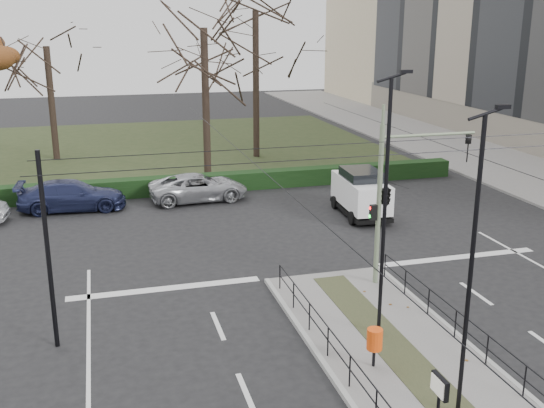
{
  "coord_description": "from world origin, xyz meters",
  "views": [
    {
      "loc": [
        -7.94,
        -16.29,
        9.43
      ],
      "look_at": [
        -1.72,
        6.26,
        2.65
      ],
      "focal_mm": 42.0,
      "sensor_mm": 36.0,
      "label": 1
    }
  ],
  "objects": [
    {
      "name": "catenary",
      "position": [
        0.0,
        1.62,
        3.42
      ],
      "size": [
        20.0,
        34.0,
        6.0
      ],
      "color": "black",
      "rests_on": "ground"
    },
    {
      "name": "hedge",
      "position": [
        -6.0,
        18.6,
        0.5
      ],
      "size": [
        38.0,
        1.0,
        1.0
      ],
      "primitive_type": "cube",
      "color": "black",
      "rests_on": "ground"
    },
    {
      "name": "bare_tree_center",
      "position": [
        2.82,
        26.89,
        9.35
      ],
      "size": [
        8.68,
        8.68,
        13.26
      ],
      "color": "black",
      "rests_on": "park"
    },
    {
      "name": "traffic_light",
      "position": [
        1.84,
        3.62,
        3.55
      ],
      "size": [
        3.98,
        2.28,
        5.85
      ],
      "color": "gray",
      "rests_on": "median_island"
    },
    {
      "name": "streetlamp_median_far",
      "position": [
        -0.03,
        -0.05,
        4.19
      ],
      "size": [
        0.67,
        0.14,
        7.97
      ],
      "color": "black",
      "rests_on": "median_island"
    },
    {
      "name": "streetlamp_median_near",
      "position": [
        0.08,
        -4.42,
        3.98
      ],
      "size": [
        0.63,
        0.13,
        7.55
      ],
      "color": "black",
      "rests_on": "median_island"
    },
    {
      "name": "rust_tree",
      "position": [
        -10.87,
        29.79,
        7.75
      ],
      "size": [
        8.41,
        8.41,
        10.07
      ],
      "color": "black",
      "rests_on": "park"
    },
    {
      "name": "parked_car_third",
      "position": [
        -9.48,
        16.76,
        0.78
      ],
      "size": [
        5.49,
        2.49,
        1.56
      ],
      "primitive_type": "imported",
      "rotation": [
        0.0,
        0.0,
        1.51
      ],
      "color": "#1F2549",
      "rests_on": "ground"
    },
    {
      "name": "parked_car_fourth",
      "position": [
        -2.92,
        16.84,
        0.73
      ],
      "size": [
        5.42,
        2.74,
        1.47
      ],
      "primitive_type": "imported",
      "rotation": [
        0.0,
        0.0,
        1.63
      ],
      "color": "#9EA0A6",
      "rests_on": "ground"
    },
    {
      "name": "ground",
      "position": [
        0.0,
        0.0,
        0.0
      ],
      "size": [
        140.0,
        140.0,
        0.0
      ],
      "primitive_type": "plane",
      "color": "black",
      "rests_on": "ground"
    },
    {
      "name": "bare_tree_near",
      "position": [
        -1.63,
        21.42,
        8.37
      ],
      "size": [
        7.05,
        7.05,
        11.85
      ],
      "color": "black",
      "rests_on": "park"
    },
    {
      "name": "white_van",
      "position": [
        4.45,
        11.97,
        1.22
      ],
      "size": [
        2.22,
        4.45,
        2.34
      ],
      "color": "white",
      "rests_on": "ground"
    },
    {
      "name": "median_railing",
      "position": [
        0.0,
        -2.6,
        0.98
      ],
      "size": [
        4.14,
        13.24,
        0.92
      ],
      "color": "black",
      "rests_on": "median_island"
    },
    {
      "name": "park",
      "position": [
        -6.0,
        32.0,
        0.05
      ],
      "size": [
        38.0,
        26.0,
        0.1
      ],
      "primitive_type": "cube",
      "color": "#242F17",
      "rests_on": "ground"
    },
    {
      "name": "median_island",
      "position": [
        0.0,
        -2.5,
        0.07
      ],
      "size": [
        4.4,
        15.0,
        0.14
      ],
      "primitive_type": "cube",
      "color": "slate",
      "rests_on": "ground"
    },
    {
      "name": "info_panel",
      "position": [
        -1.51,
        -6.04,
        1.88
      ],
      "size": [
        0.13,
        0.58,
        2.22
      ],
      "color": "black",
      "rests_on": "median_island"
    },
    {
      "name": "sidewalk_east",
      "position": [
        18.0,
        22.0,
        0.07
      ],
      "size": [
        8.0,
        90.0,
        0.14
      ],
      "primitive_type": "cube",
      "color": "slate",
      "rests_on": "ground"
    },
    {
      "name": "litter_bin",
      "position": [
        -1.01,
        -1.81,
        0.95
      ],
      "size": [
        0.44,
        0.44,
        1.13
      ],
      "color": "black",
      "rests_on": "median_island"
    }
  ]
}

